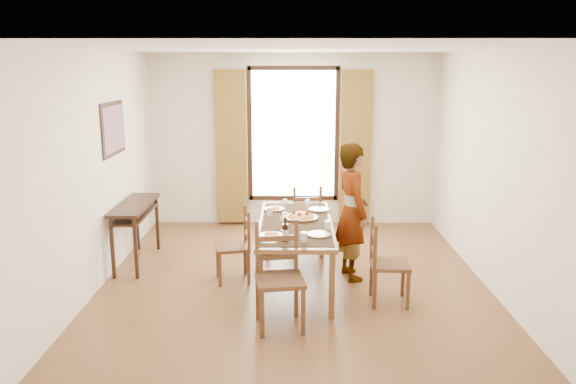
{
  "coord_description": "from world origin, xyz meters",
  "views": [
    {
      "loc": [
        -0.03,
        -6.31,
        2.54
      ],
      "look_at": [
        -0.07,
        0.38,
        1.0
      ],
      "focal_mm": 35.0,
      "sensor_mm": 36.0,
      "label": 1
    }
  ],
  "objects_px": {
    "console_table": "(135,212)",
    "dining_table": "(296,227)",
    "man": "(352,212)",
    "pasta_platter": "(301,215)"
  },
  "relations": [
    {
      "from": "dining_table",
      "to": "man",
      "type": "height_order",
      "value": "man"
    },
    {
      "from": "console_table",
      "to": "dining_table",
      "type": "distance_m",
      "value": 2.16
    },
    {
      "from": "dining_table",
      "to": "man",
      "type": "relative_size",
      "value": 1.19
    },
    {
      "from": "console_table",
      "to": "man",
      "type": "relative_size",
      "value": 0.73
    },
    {
      "from": "console_table",
      "to": "man",
      "type": "xyz_separation_m",
      "value": [
        2.72,
        -0.47,
        0.14
      ]
    },
    {
      "from": "console_table",
      "to": "dining_table",
      "type": "xyz_separation_m",
      "value": [
        2.05,
        -0.7,
        0.01
      ]
    },
    {
      "from": "dining_table",
      "to": "pasta_platter",
      "type": "xyz_separation_m",
      "value": [
        0.06,
        0.14,
        0.12
      ]
    },
    {
      "from": "console_table",
      "to": "man",
      "type": "distance_m",
      "value": 2.77
    },
    {
      "from": "dining_table",
      "to": "man",
      "type": "xyz_separation_m",
      "value": [
        0.67,
        0.23,
        0.13
      ]
    },
    {
      "from": "man",
      "to": "pasta_platter",
      "type": "xyz_separation_m",
      "value": [
        -0.61,
        -0.09,
        -0.01
      ]
    }
  ]
}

